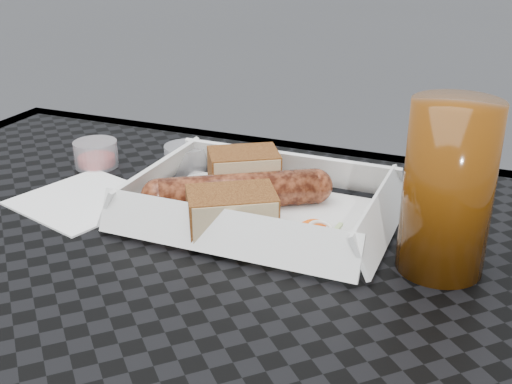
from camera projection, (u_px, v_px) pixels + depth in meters
patio_table at (110, 374)px, 0.52m from camera, size 0.80×0.80×0.74m
food_tray at (260, 215)px, 0.62m from camera, size 0.22×0.15×0.00m
bratwurst at (239, 191)px, 0.62m from camera, size 0.16×0.12×0.04m
bread_near at (244, 172)px, 0.66m from camera, size 0.09×0.08×0.04m
bread_far at (232, 213)px, 0.57m from camera, size 0.09×0.09×0.04m
veg_garnish at (323, 238)px, 0.57m from camera, size 0.03×0.03×0.00m
napkin at (85, 200)px, 0.66m from camera, size 0.15×0.15×0.00m
condiment_cup_sauce at (96, 154)px, 0.74m from camera, size 0.05×0.05×0.03m
condiment_cup_empty at (187, 158)px, 0.73m from camera, size 0.05×0.05×0.03m
drink_glass at (448, 189)px, 0.50m from camera, size 0.07×0.07×0.14m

